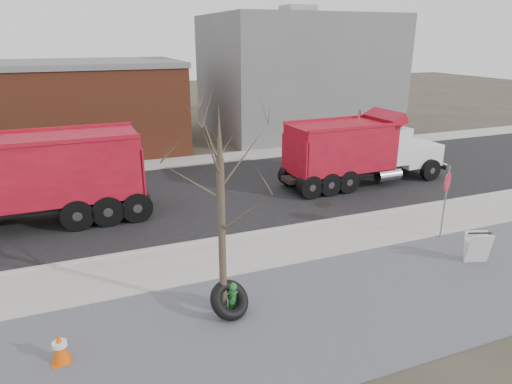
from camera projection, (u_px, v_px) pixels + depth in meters
name	position (u px, v px, depth m)	size (l,w,h in m)	color
ground	(293.00, 249.00, 14.88)	(120.00, 120.00, 0.00)	#383328
gravel_verge	(352.00, 304.00, 11.80)	(60.00, 5.00, 0.03)	slate
sidewalk	(289.00, 245.00, 15.09)	(60.00, 2.50, 0.06)	#9E9B93
curb	(273.00, 230.00, 16.23)	(60.00, 0.15, 0.11)	#9E9B93
road	(230.00, 191.00, 20.41)	(60.00, 9.40, 0.02)	black
far_sidewalk	(198.00, 160.00, 25.41)	(60.00, 2.00, 0.06)	#9E9B93
building_grey	(296.00, 74.00, 32.57)	(12.00, 10.00, 8.00)	slate
bare_tree	(221.00, 188.00, 10.41)	(3.20, 3.20, 5.20)	#382D23
fire_hydrant	(233.00, 298.00, 11.41)	(0.46, 0.45, 0.81)	#25632D
truck_tire	(230.00, 300.00, 11.18)	(1.26, 1.18, 0.95)	black
stop_sign	(447.00, 189.00, 15.14)	(0.62, 0.37, 2.57)	gray
sandwich_board	(477.00, 247.00, 13.81)	(0.82, 0.66, 0.99)	silver
traffic_cone_far	(60.00, 348.00, 9.59)	(0.39, 0.39, 0.75)	#E25007
dump_truck_red_a	(359.00, 149.00, 20.95)	(8.22, 2.50, 3.31)	black
dump_truck_red_b	(31.00, 176.00, 16.20)	(8.77, 2.57, 3.69)	black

